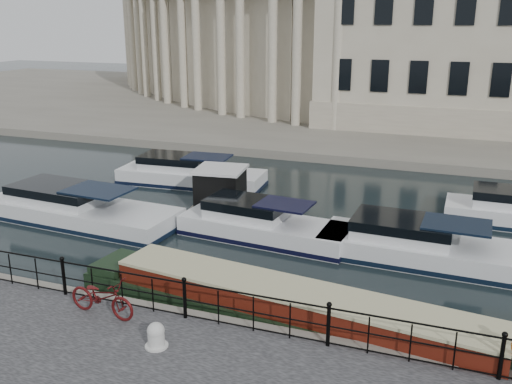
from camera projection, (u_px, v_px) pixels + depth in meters
ground_plane at (219, 299)px, 17.87m from camera, size 160.00×160.00×0.00m
far_bank at (390, 109)px, 52.74m from camera, size 120.00×42.00×0.55m
railing at (185, 296)px, 15.50m from camera, size 24.14×0.14×1.22m
civic_building at (376, 35)px, 47.23m from camera, size 53.55×31.84×16.85m
bicycle at (102, 297)px, 15.67m from camera, size 2.18×0.94×1.11m
mooring_bollard at (156, 336)px, 14.23m from camera, size 0.59×0.59×0.66m
narrowboat at (295, 315)px, 16.19m from camera, size 14.23×3.56×1.52m
harbour_hut at (221, 193)px, 25.40m from camera, size 3.16×2.74×2.18m
cabin_cruisers at (266, 214)px, 24.44m from camera, size 26.37×10.02×1.99m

